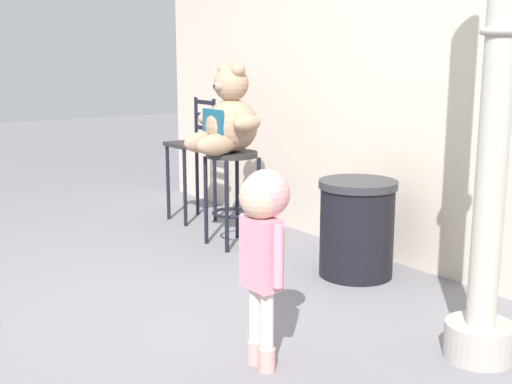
# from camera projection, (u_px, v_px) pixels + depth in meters

# --- Properties ---
(ground_plane) EXTENTS (24.00, 24.00, 0.00)m
(ground_plane) POSITION_uv_depth(u_px,v_px,m) (131.00, 324.00, 3.70)
(ground_plane) COLOR slate
(bar_stool_with_teddy) EXTENTS (0.40, 0.40, 0.74)m
(bar_stool_with_teddy) POSITION_uv_depth(u_px,v_px,m) (232.00, 179.00, 5.15)
(bar_stool_with_teddy) COLOR #292727
(bar_stool_with_teddy) RESTS_ON ground_plane
(teddy_bear) EXTENTS (0.63, 0.57, 0.68)m
(teddy_bear) POSITION_uv_depth(u_px,v_px,m) (228.00, 119.00, 5.04)
(teddy_bear) COLOR #A38166
(teddy_bear) RESTS_ON bar_stool_with_teddy
(child_walking) EXTENTS (0.30, 0.24, 0.96)m
(child_walking) POSITION_uv_depth(u_px,v_px,m) (263.00, 226.00, 3.06)
(child_walking) COLOR #D29790
(child_walking) RESTS_ON ground_plane
(trash_bin) EXTENTS (0.53, 0.53, 0.66)m
(trash_bin) POSITION_uv_depth(u_px,v_px,m) (357.00, 228.00, 4.47)
(trash_bin) COLOR black
(trash_bin) RESTS_ON ground_plane
(lamppost) EXTENTS (0.34, 0.34, 2.71)m
(lamppost) POSITION_uv_depth(u_px,v_px,m) (493.00, 144.00, 3.08)
(lamppost) COLOR #A8A199
(lamppost) RESTS_ON ground_plane
(bar_chair_empty) EXTENTS (0.36, 0.36, 1.10)m
(bar_chair_empty) POSITION_uv_depth(u_px,v_px,m) (193.00, 152.00, 5.93)
(bar_chair_empty) COLOR #292727
(bar_chair_empty) RESTS_ON ground_plane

